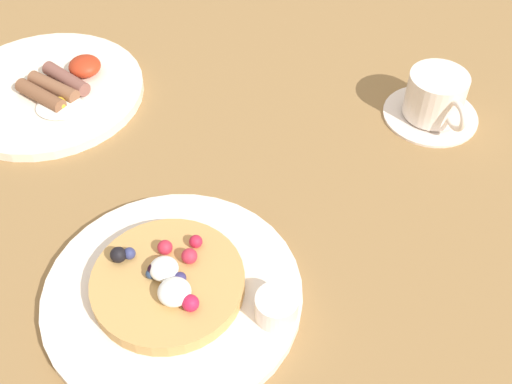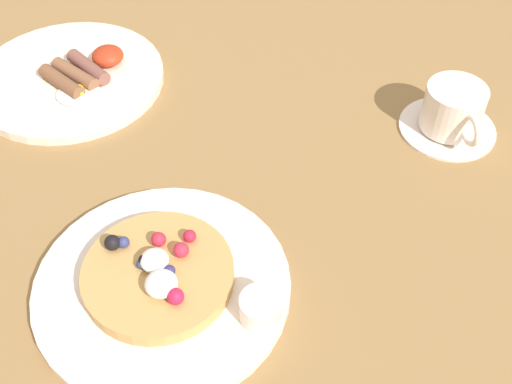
% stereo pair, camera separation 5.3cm
% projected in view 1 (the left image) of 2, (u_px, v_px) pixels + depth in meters
% --- Properties ---
extents(ground_plane, '(1.97, 1.42, 0.03)m').
position_uv_depth(ground_plane, '(225.00, 237.00, 0.75)').
color(ground_plane, olive).
extents(pancake_plate, '(0.28, 0.28, 0.01)m').
position_uv_depth(pancake_plate, '(173.00, 294.00, 0.67)').
color(pancake_plate, white).
rests_on(pancake_plate, ground_plane).
extents(pancake_with_berries, '(0.16, 0.16, 0.04)m').
position_uv_depth(pancake_with_berries, '(168.00, 282.00, 0.66)').
color(pancake_with_berries, tan).
rests_on(pancake_with_berries, pancake_plate).
extents(syrup_ramekin, '(0.04, 0.04, 0.03)m').
position_uv_depth(syrup_ramekin, '(277.00, 307.00, 0.64)').
color(syrup_ramekin, white).
rests_on(syrup_ramekin, pancake_plate).
extents(breakfast_plate, '(0.28, 0.28, 0.01)m').
position_uv_depth(breakfast_plate, '(47.00, 91.00, 0.90)').
color(breakfast_plate, '#F6E5CE').
rests_on(breakfast_plate, ground_plane).
extents(fried_breakfast, '(0.11, 0.13, 0.03)m').
position_uv_depth(fried_breakfast, '(64.00, 84.00, 0.89)').
color(fried_breakfast, brown).
rests_on(fried_breakfast, breakfast_plate).
extents(coffee_saucer, '(0.13, 0.13, 0.01)m').
position_uv_depth(coffee_saucer, '(430.00, 114.00, 0.88)').
color(coffee_saucer, '#F1DDCE').
rests_on(coffee_saucer, ground_plane).
extents(coffee_cup, '(0.08, 0.11, 0.06)m').
position_uv_depth(coffee_cup, '(436.00, 95.00, 0.85)').
color(coffee_cup, white).
rests_on(coffee_cup, coffee_saucer).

